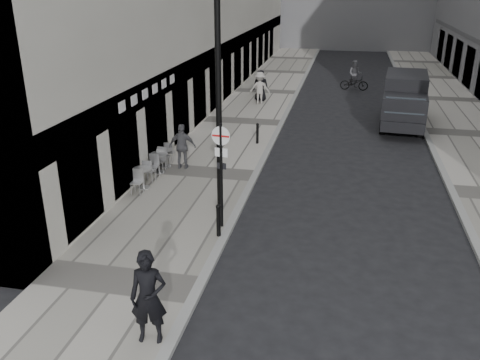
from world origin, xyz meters
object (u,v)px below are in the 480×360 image
(sign_post, at_px, (221,162))
(walking_man, at_px, (148,297))
(lamppost, at_px, (218,86))
(panel_van, at_px, (405,98))
(cyclist, at_px, (354,79))

(sign_post, bearing_deg, walking_man, -86.38)
(lamppost, bearing_deg, walking_man, -88.27)
(panel_van, height_order, cyclist, panel_van)
(walking_man, bearing_deg, sign_post, 77.79)
(walking_man, height_order, lamppost, lamppost)
(panel_van, bearing_deg, sign_post, -110.16)
(lamppost, bearing_deg, cyclist, 78.28)
(panel_van, bearing_deg, walking_man, -104.02)
(cyclist, bearing_deg, sign_post, -96.01)
(walking_man, xyz_separation_m, lamppost, (-0.20, 6.64, 2.89))
(walking_man, bearing_deg, panel_van, 60.67)
(panel_van, bearing_deg, cyclist, 110.84)
(lamppost, relative_size, cyclist, 3.54)
(sign_post, xyz_separation_m, panel_van, (6.22, 13.06, -0.72))
(walking_man, height_order, cyclist, walking_man)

